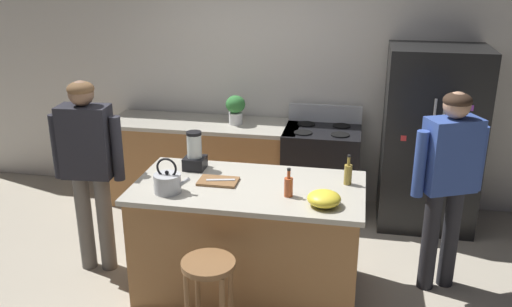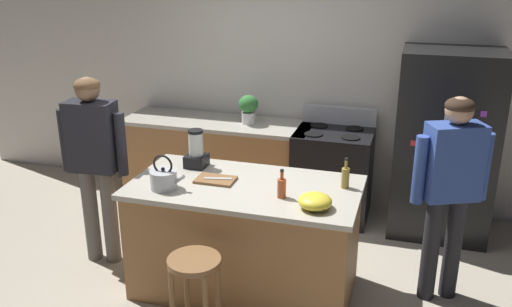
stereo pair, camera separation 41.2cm
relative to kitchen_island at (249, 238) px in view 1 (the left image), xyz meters
name	(u,v)px [view 1 (the left image)]	position (x,y,z in m)	size (l,w,h in m)	color
ground_plane	(249,288)	(0.00, 0.00, -0.46)	(14.00, 14.00, 0.00)	#B2A893
back_wall	(286,75)	(0.00, 1.95, 0.89)	(8.00, 0.10, 2.70)	silver
kitchen_island	(249,238)	(0.00, 0.00, 0.00)	(1.75, 0.92, 0.91)	#9E6B3D
back_counter_run	(205,163)	(-0.80, 1.55, 0.00)	(2.00, 0.64, 0.91)	#9E6B3D
refrigerator	(431,139)	(1.48, 1.50, 0.43)	(0.90, 0.73, 1.77)	black
stove_range	(321,171)	(0.44, 1.52, 0.01)	(0.76, 0.65, 1.09)	black
person_by_island_left	(88,160)	(-1.34, 0.07, 0.54)	(0.60, 0.25, 1.64)	#66605B
person_by_sink_right	(448,174)	(1.49, 0.33, 0.53)	(0.57, 0.37, 1.62)	#26262B
bar_stool	(209,281)	(-0.12, -0.73, 0.06)	(0.36, 0.36, 0.66)	brown
potted_plant	(236,108)	(-0.45, 1.55, 0.62)	(0.20, 0.20, 0.30)	silver
blender_appliance	(195,153)	(-0.50, 0.26, 0.58)	(0.17, 0.17, 0.32)	black
bottle_vinegar	(348,174)	(0.74, 0.17, 0.54)	(0.06, 0.06, 0.24)	olive
bottle_cooking_sauce	(289,186)	(0.32, -0.14, 0.53)	(0.06, 0.06, 0.22)	#B24C26
mixing_bowl	(324,199)	(0.59, -0.25, 0.50)	(0.24, 0.24, 0.11)	yellow
tea_kettle	(168,182)	(-0.56, -0.24, 0.53)	(0.28, 0.20, 0.27)	#B7BABF
cutting_board	(218,181)	(-0.24, 0.01, 0.46)	(0.30, 0.20, 0.02)	brown
chef_knife	(221,180)	(-0.22, 0.01, 0.47)	(0.22, 0.03, 0.01)	#B7BABF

